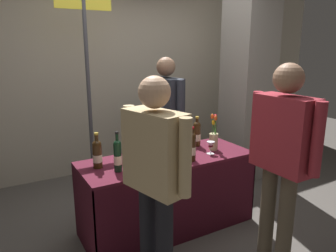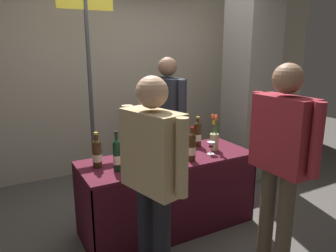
# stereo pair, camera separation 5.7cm
# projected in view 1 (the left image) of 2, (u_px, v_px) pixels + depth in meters

# --- Properties ---
(ground_plane) EXTENTS (12.00, 12.00, 0.00)m
(ground_plane) POSITION_uv_depth(u_px,v_px,m) (168.00, 226.00, 3.16)
(ground_plane) COLOR #514C47
(back_partition) EXTENTS (7.98, 0.12, 2.79)m
(back_partition) POSITION_uv_depth(u_px,v_px,m) (101.00, 71.00, 4.38)
(back_partition) COLOR #B2A893
(back_partition) RESTS_ON ground_plane
(concrete_pillar) EXTENTS (0.52, 0.52, 3.12)m
(concrete_pillar) POSITION_uv_depth(u_px,v_px,m) (249.00, 60.00, 4.09)
(concrete_pillar) COLOR gray
(concrete_pillar) RESTS_ON ground_plane
(tasting_table) EXTENTS (1.64, 0.63, 0.72)m
(tasting_table) POSITION_uv_depth(u_px,v_px,m) (168.00, 180.00, 3.04)
(tasting_table) COLOR #4C1423
(tasting_table) RESTS_ON ground_plane
(featured_wine_bottle) EXTENTS (0.08, 0.08, 0.31)m
(featured_wine_bottle) POSITION_uv_depth(u_px,v_px,m) (197.00, 133.00, 3.30)
(featured_wine_bottle) COLOR #38230F
(featured_wine_bottle) RESTS_ON tasting_table
(display_bottle_0) EXTENTS (0.07, 0.07, 0.32)m
(display_bottle_0) POSITION_uv_depth(u_px,v_px,m) (192.00, 146.00, 2.86)
(display_bottle_0) COLOR #38230F
(display_bottle_0) RESTS_ON tasting_table
(display_bottle_1) EXTENTS (0.08, 0.08, 0.30)m
(display_bottle_1) POSITION_uv_depth(u_px,v_px,m) (133.00, 154.00, 2.69)
(display_bottle_1) COLOR black
(display_bottle_1) RESTS_ON tasting_table
(display_bottle_2) EXTENTS (0.07, 0.07, 0.35)m
(display_bottle_2) POSITION_uv_depth(u_px,v_px,m) (184.00, 134.00, 3.21)
(display_bottle_2) COLOR #192333
(display_bottle_2) RESTS_ON tasting_table
(display_bottle_3) EXTENTS (0.07, 0.07, 0.34)m
(display_bottle_3) POSITION_uv_depth(u_px,v_px,m) (180.00, 138.00, 3.08)
(display_bottle_3) COLOR #38230F
(display_bottle_3) RESTS_ON tasting_table
(display_bottle_4) EXTENTS (0.08, 0.08, 0.33)m
(display_bottle_4) POSITION_uv_depth(u_px,v_px,m) (148.00, 140.00, 3.02)
(display_bottle_4) COLOR black
(display_bottle_4) RESTS_ON tasting_table
(display_bottle_5) EXTENTS (0.07, 0.07, 0.34)m
(display_bottle_5) POSITION_uv_depth(u_px,v_px,m) (118.00, 155.00, 2.61)
(display_bottle_5) COLOR black
(display_bottle_5) RESTS_ON tasting_table
(display_bottle_6) EXTENTS (0.08, 0.08, 0.31)m
(display_bottle_6) POSITION_uv_depth(u_px,v_px,m) (97.00, 153.00, 2.69)
(display_bottle_6) COLOR #38230F
(display_bottle_6) RESTS_ON tasting_table
(wine_glass_near_vendor) EXTENTS (0.08, 0.08, 0.15)m
(wine_glass_near_vendor) POSITION_uv_depth(u_px,v_px,m) (145.00, 151.00, 2.81)
(wine_glass_near_vendor) COLOR silver
(wine_glass_near_vendor) RESTS_ON tasting_table
(wine_glass_mid) EXTENTS (0.08, 0.08, 0.12)m
(wine_glass_mid) POSITION_uv_depth(u_px,v_px,m) (211.00, 145.00, 3.06)
(wine_glass_mid) COLOR silver
(wine_glass_mid) RESTS_ON tasting_table
(flower_vase) EXTENTS (0.09, 0.10, 0.37)m
(flower_vase) POSITION_uv_depth(u_px,v_px,m) (214.00, 138.00, 3.17)
(flower_vase) COLOR tan
(flower_vase) RESTS_ON tasting_table
(brochure_stand) EXTENTS (0.12, 0.09, 0.14)m
(brochure_stand) POSITION_uv_depth(u_px,v_px,m) (152.00, 159.00, 2.73)
(brochure_stand) COLOR silver
(brochure_stand) RESTS_ON tasting_table
(vendor_presenter) EXTENTS (0.25, 0.63, 1.61)m
(vendor_presenter) POSITION_uv_depth(u_px,v_px,m) (166.00, 112.00, 3.80)
(vendor_presenter) COLOR #2D3347
(vendor_presenter) RESTS_ON ground_plane
(taster_foreground_right) EXTENTS (0.22, 0.64, 1.62)m
(taster_foreground_right) POSITION_uv_depth(u_px,v_px,m) (282.00, 149.00, 2.41)
(taster_foreground_right) COLOR #4C4233
(taster_foreground_right) RESTS_ON ground_plane
(taster_foreground_left) EXTENTS (0.32, 0.61, 1.55)m
(taster_foreground_left) POSITION_uv_depth(u_px,v_px,m) (155.00, 168.00, 2.16)
(taster_foreground_left) COLOR black
(taster_foreground_left) RESTS_ON ground_plane
(booth_signpost) EXTENTS (0.60, 0.04, 2.32)m
(booth_signpost) POSITION_uv_depth(u_px,v_px,m) (88.00, 72.00, 3.51)
(booth_signpost) COLOR #47474C
(booth_signpost) RESTS_ON ground_plane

